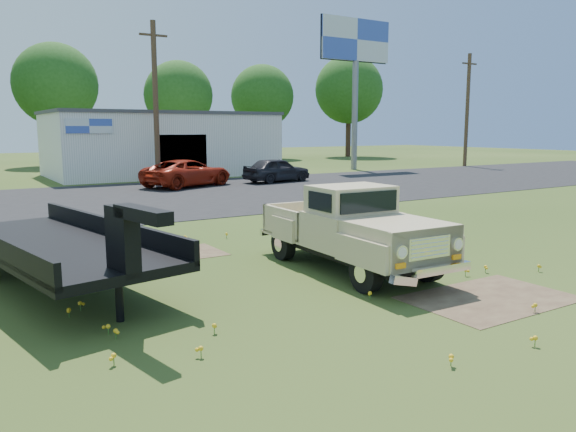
% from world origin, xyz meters
% --- Properties ---
extents(ground, '(140.00, 140.00, 0.00)m').
position_xyz_m(ground, '(0.00, 0.00, 0.00)').
color(ground, '#2B4415').
rests_on(ground, ground).
extents(asphalt_lot, '(90.00, 14.00, 0.02)m').
position_xyz_m(asphalt_lot, '(0.00, 15.00, 0.00)').
color(asphalt_lot, black).
rests_on(asphalt_lot, ground).
extents(dirt_patch_a, '(3.00, 2.00, 0.01)m').
position_xyz_m(dirt_patch_a, '(1.50, -3.00, 0.00)').
color(dirt_patch_a, '#4D3929').
rests_on(dirt_patch_a, ground).
extents(dirt_patch_b, '(2.20, 1.60, 0.01)m').
position_xyz_m(dirt_patch_b, '(-2.00, 3.50, 0.00)').
color(dirt_patch_b, '#4D3929').
rests_on(dirt_patch_b, ground).
extents(commercial_building, '(14.20, 8.20, 4.15)m').
position_xyz_m(commercial_building, '(6.00, 26.99, 2.10)').
color(commercial_building, silver).
rests_on(commercial_building, ground).
extents(billboard, '(6.10, 0.45, 11.05)m').
position_xyz_m(billboard, '(20.00, 24.04, 8.54)').
color(billboard, slate).
rests_on(billboard, ground).
extents(utility_pole_mid, '(1.60, 0.30, 9.00)m').
position_xyz_m(utility_pole_mid, '(4.00, 22.00, 4.60)').
color(utility_pole_mid, '#3F2F1D').
rests_on(utility_pole_mid, ground).
extents(utility_pole_east, '(1.60, 0.30, 9.00)m').
position_xyz_m(utility_pole_east, '(30.00, 22.00, 4.60)').
color(utility_pole_east, '#3F2F1D').
rests_on(utility_pole_east, ground).
extents(treeline_d, '(6.72, 6.72, 10.00)m').
position_xyz_m(treeline_d, '(2.00, 40.50, 6.62)').
color(treeline_d, '#3D261B').
rests_on(treeline_d, ground).
extents(treeline_e, '(6.08, 6.08, 9.04)m').
position_xyz_m(treeline_e, '(12.00, 39.00, 5.98)').
color(treeline_e, '#3D261B').
rests_on(treeline_e, ground).
extents(treeline_f, '(6.40, 6.40, 9.52)m').
position_xyz_m(treeline_f, '(22.00, 41.50, 6.30)').
color(treeline_f, '#3D261B').
rests_on(treeline_f, ground).
extents(treeline_g, '(7.36, 7.36, 10.95)m').
position_xyz_m(treeline_g, '(32.00, 40.00, 7.25)').
color(treeline_g, '#3D261B').
rests_on(treeline_g, ground).
extents(vintage_pickup_truck, '(2.16, 5.18, 1.86)m').
position_xyz_m(vintage_pickup_truck, '(0.66, 0.03, 0.93)').
color(vintage_pickup_truck, tan).
rests_on(vintage_pickup_truck, ground).
extents(flatbed_trailer, '(3.65, 7.43, 1.94)m').
position_xyz_m(flatbed_trailer, '(-5.04, 2.00, 0.97)').
color(flatbed_trailer, black).
rests_on(flatbed_trailer, ground).
extents(red_pickup, '(5.63, 4.10, 1.42)m').
position_xyz_m(red_pickup, '(4.45, 18.64, 0.71)').
color(red_pickup, maroon).
rests_on(red_pickup, ground).
extents(dark_sedan, '(4.29, 2.22, 1.39)m').
position_xyz_m(dark_sedan, '(9.78, 18.32, 0.70)').
color(dark_sedan, black).
rests_on(dark_sedan, ground).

